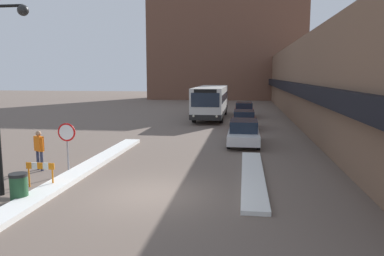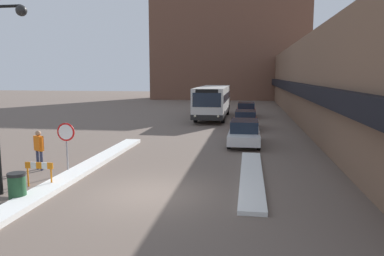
{
  "view_description": "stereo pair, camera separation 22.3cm",
  "coord_description": "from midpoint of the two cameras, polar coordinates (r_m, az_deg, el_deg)",
  "views": [
    {
      "loc": [
        3.2,
        -12.28,
        4.14
      ],
      "look_at": [
        0.49,
        7.1,
        1.35
      ],
      "focal_mm": 35.0,
      "sensor_mm": 36.0,
      "label": 1
    },
    {
      "loc": [
        3.42,
        -12.25,
        4.14
      ],
      "look_at": [
        0.49,
        7.1,
        1.35
      ],
      "focal_mm": 35.0,
      "sensor_mm": 36.0,
      "label": 2
    }
  ],
  "objects": [
    {
      "name": "parked_car_middle",
      "position": [
        29.33,
        8.35,
        1.29
      ],
      "size": [
        1.8,
        4.58,
        1.38
      ],
      "color": "maroon",
      "rests_on": "ground_plane"
    },
    {
      "name": "city_bus",
      "position": [
        35.85,
        3.41,
        4.12
      ],
      "size": [
        2.68,
        11.18,
        3.02
      ],
      "color": "silver",
      "rests_on": "ground_plane"
    },
    {
      "name": "street_lamp",
      "position": [
        14.07,
        -26.79,
        6.72
      ],
      "size": [
        1.46,
        0.36,
        6.49
      ],
      "color": "black",
      "rests_on": "ground_plane"
    },
    {
      "name": "pedestrian",
      "position": [
        17.6,
        -21.97,
        -2.61
      ],
      "size": [
        0.51,
        0.42,
        1.74
      ],
      "rotation": [
        0.0,
        0.0,
        -0.52
      ],
      "color": "#333851",
      "rests_on": "ground_plane"
    },
    {
      "name": "construction_barricade",
      "position": [
        14.98,
        -21.86,
        -5.89
      ],
      "size": [
        1.1,
        0.06,
        0.94
      ],
      "color": "orange",
      "rests_on": "ground_plane"
    },
    {
      "name": "ground_plane",
      "position": [
        13.36,
        -6.25,
        -10.0
      ],
      "size": [
        160.0,
        160.0,
        0.0
      ],
      "primitive_type": "plane",
      "color": "#66564C"
    },
    {
      "name": "parked_car_front",
      "position": [
        22.58,
        8.24,
        -0.64
      ],
      "size": [
        1.86,
        4.67,
        1.46
      ],
      "color": "silver",
      "rests_on": "ground_plane"
    },
    {
      "name": "stop_sign",
      "position": [
        16.35,
        -18.26,
        -1.35
      ],
      "size": [
        0.76,
        0.08,
        2.17
      ],
      "color": "gray",
      "rests_on": "ground_plane"
    },
    {
      "name": "trash_bin",
      "position": [
        13.7,
        -24.68,
        -8.15
      ],
      "size": [
        0.59,
        0.59,
        0.95
      ],
      "color": "#234C2D",
      "rests_on": "ground_plane"
    },
    {
      "name": "building_row_right",
      "position": [
        36.87,
        19.15,
        6.7
      ],
      "size": [
        5.5,
        60.0,
        7.04
      ],
      "color": "brown",
      "rests_on": "ground_plane"
    },
    {
      "name": "snow_bank_right",
      "position": [
        15.53,
        9.47,
        -7.19
      ],
      "size": [
        0.9,
        8.54,
        0.14
      ],
      "color": "silver",
      "rests_on": "ground_plane"
    },
    {
      "name": "parked_car_back",
      "position": [
        37.41,
        8.42,
        2.78
      ],
      "size": [
        1.86,
        4.71,
        1.43
      ],
      "color": "maroon",
      "rests_on": "ground_plane"
    },
    {
      "name": "building_backdrop_far",
      "position": [
        65.52,
        5.84,
        12.98
      ],
      "size": [
        26.0,
        8.0,
        19.5
      ],
      "color": "brown",
      "rests_on": "ground_plane"
    },
    {
      "name": "snow_bank_left",
      "position": [
        17.03,
        -15.67,
        -5.94
      ],
      "size": [
        0.9,
        14.02,
        0.19
      ],
      "color": "silver",
      "rests_on": "ground_plane"
    }
  ]
}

